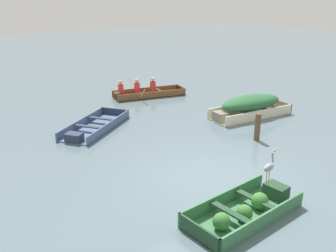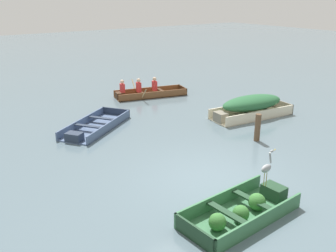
{
  "view_description": "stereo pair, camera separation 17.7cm",
  "coord_description": "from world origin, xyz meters",
  "px_view_note": "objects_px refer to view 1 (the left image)",
  "views": [
    {
      "loc": [
        -6.01,
        -6.38,
        4.52
      ],
      "look_at": [
        0.9,
        3.13,
        0.35
      ],
      "focal_mm": 40.0,
      "sensor_mm": 36.0,
      "label": 1
    },
    {
      "loc": [
        -5.87,
        -6.49,
        4.52
      ],
      "look_at": [
        0.9,
        3.13,
        0.35
      ],
      "focal_mm": 40.0,
      "sensor_mm": 36.0,
      "label": 2
    }
  ],
  "objects_px": {
    "dinghy_green_foreground": "(246,210)",
    "skiff_slate_blue_mid_moored": "(94,127)",
    "heron_on_dinghy": "(269,166)",
    "mooring_post": "(257,127)",
    "skiff_cream_near_moored": "(250,105)",
    "rowboat_wooden_brown_with_crew": "(144,92)"
  },
  "relations": [
    {
      "from": "dinghy_green_foreground",
      "to": "skiff_slate_blue_mid_moored",
      "type": "xyz_separation_m",
      "value": [
        -0.29,
        6.89,
        -0.06
      ]
    },
    {
      "from": "heron_on_dinghy",
      "to": "mooring_post",
      "type": "distance_m",
      "value": 3.89
    },
    {
      "from": "skiff_cream_near_moored",
      "to": "mooring_post",
      "type": "distance_m",
      "value": 2.5
    },
    {
      "from": "rowboat_wooden_brown_with_crew",
      "to": "mooring_post",
      "type": "height_order",
      "value": "mooring_post"
    },
    {
      "from": "mooring_post",
      "to": "rowboat_wooden_brown_with_crew",
      "type": "bearing_deg",
      "value": 90.2
    },
    {
      "from": "skiff_cream_near_moored",
      "to": "rowboat_wooden_brown_with_crew",
      "type": "xyz_separation_m",
      "value": [
        -1.71,
        4.91,
        -0.28
      ]
    },
    {
      "from": "rowboat_wooden_brown_with_crew",
      "to": "mooring_post",
      "type": "relative_size",
      "value": 3.79
    },
    {
      "from": "skiff_cream_near_moored",
      "to": "skiff_slate_blue_mid_moored",
      "type": "distance_m",
      "value": 5.99
    },
    {
      "from": "skiff_slate_blue_mid_moored",
      "to": "heron_on_dinghy",
      "type": "relative_size",
      "value": 3.82
    },
    {
      "from": "dinghy_green_foreground",
      "to": "heron_on_dinghy",
      "type": "height_order",
      "value": "heron_on_dinghy"
    },
    {
      "from": "skiff_slate_blue_mid_moored",
      "to": "mooring_post",
      "type": "height_order",
      "value": "mooring_post"
    },
    {
      "from": "skiff_cream_near_moored",
      "to": "rowboat_wooden_brown_with_crew",
      "type": "bearing_deg",
      "value": 109.24
    },
    {
      "from": "dinghy_green_foreground",
      "to": "rowboat_wooden_brown_with_crew",
      "type": "xyz_separation_m",
      "value": [
        3.56,
        9.62,
        0.05
      ]
    },
    {
      "from": "dinghy_green_foreground",
      "to": "skiff_cream_near_moored",
      "type": "distance_m",
      "value": 7.08
    },
    {
      "from": "skiff_cream_near_moored",
      "to": "skiff_slate_blue_mid_moored",
      "type": "bearing_deg",
      "value": 158.6
    },
    {
      "from": "dinghy_green_foreground",
      "to": "rowboat_wooden_brown_with_crew",
      "type": "bearing_deg",
      "value": 69.67
    },
    {
      "from": "rowboat_wooden_brown_with_crew",
      "to": "heron_on_dinghy",
      "type": "bearing_deg",
      "value": -106.09
    },
    {
      "from": "dinghy_green_foreground",
      "to": "mooring_post",
      "type": "bearing_deg",
      "value": 38.59
    },
    {
      "from": "skiff_cream_near_moored",
      "to": "dinghy_green_foreground",
      "type": "bearing_deg",
      "value": -138.27
    },
    {
      "from": "skiff_cream_near_moored",
      "to": "mooring_post",
      "type": "bearing_deg",
      "value": -132.5
    },
    {
      "from": "dinghy_green_foreground",
      "to": "rowboat_wooden_brown_with_crew",
      "type": "relative_size",
      "value": 0.81
    },
    {
      "from": "dinghy_green_foreground",
      "to": "skiff_slate_blue_mid_moored",
      "type": "distance_m",
      "value": 6.9
    }
  ]
}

